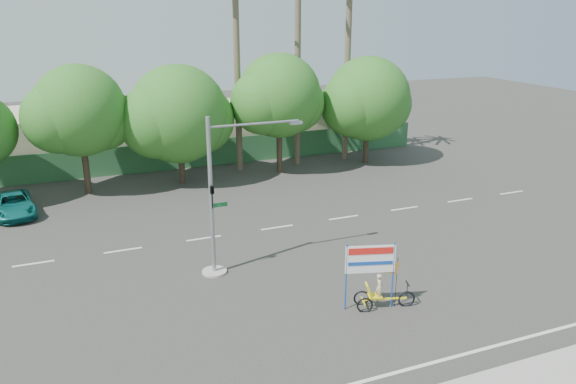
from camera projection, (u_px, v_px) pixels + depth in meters
name	position (u px, v px, depth m)	size (l,w,h in m)	color
ground	(302.00, 304.00, 22.27)	(120.00, 120.00, 0.00)	#33302D
fence	(186.00, 155.00, 40.91)	(38.00, 0.08, 2.00)	#336B3D
building_left	(36.00, 140.00, 41.02)	(12.00, 8.00, 4.00)	beige
building_right	(267.00, 125.00, 47.46)	(14.00, 8.00, 3.60)	beige
tree_left	(79.00, 114.00, 34.06)	(6.66, 5.60, 8.07)	#473828
tree_center	(178.00, 117.00, 36.37)	(7.62, 6.40, 7.85)	#473828
tree_right	(279.00, 99.00, 38.61)	(6.90, 5.80, 8.36)	#473828
tree_far_right	(367.00, 101.00, 41.28)	(7.38, 6.20, 7.94)	#473828
palm_tall	(298.00, 19.00, 39.03)	(3.73, 3.79, 17.45)	#70604C
palm_mid	(348.00, 34.00, 40.78)	(3.73, 3.79, 15.45)	#70604C
palm_short	(237.00, 44.00, 37.93)	(3.73, 3.79, 14.45)	#70604C
traffic_signal	(219.00, 210.00, 24.09)	(4.72, 1.10, 7.00)	gray
trike_billboard	(376.00, 282.00, 21.65)	(2.74, 1.12, 2.79)	black
pickup_truck	(13.00, 204.00, 31.71)	(2.06, 4.47, 1.24)	#0E6464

